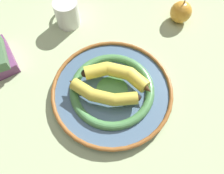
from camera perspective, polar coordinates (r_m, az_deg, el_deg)
The scene contains 6 objects.
ground_plane at distance 0.65m, azimuth -0.52°, elevation -3.16°, with size 2.80×2.80×0.00m, color #B2C693.
decorative_bowl at distance 0.64m, azimuth 0.00°, elevation -0.92°, with size 0.36×0.36×0.04m.
banana_a at distance 0.62m, azimuth 1.67°, elevation 3.36°, with size 0.15×0.17×0.04m.
banana_b at distance 0.59m, azimuth -2.60°, elevation -2.07°, with size 0.15×0.17×0.04m.
coffee_mug at distance 0.81m, azimuth -11.70°, elevation 18.56°, with size 0.13×0.08×0.09m.
apple at distance 0.84m, azimuth 17.54°, elevation 18.16°, with size 0.07×0.07×0.09m.
Camera 1 is at (0.25, -0.10, 0.59)m, focal length 35.00 mm.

